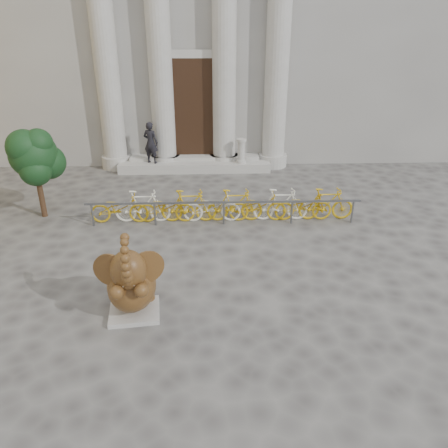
{
  "coord_description": "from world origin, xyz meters",
  "views": [
    {
      "loc": [
        0.6,
        -7.57,
        5.52
      ],
      "look_at": [
        0.92,
        1.82,
        1.1
      ],
      "focal_mm": 35.0,
      "sensor_mm": 36.0,
      "label": 1
    }
  ],
  "objects_px": {
    "tree": "(34,156)",
    "pedestrian": "(151,143)",
    "elephant_statue": "(132,284)",
    "bike_rack": "(223,205)"
  },
  "relations": [
    {
      "from": "pedestrian",
      "to": "tree",
      "type": "bearing_deg",
      "value": 78.5
    },
    {
      "from": "bike_rack",
      "to": "tree",
      "type": "bearing_deg",
      "value": 174.61
    },
    {
      "from": "elephant_statue",
      "to": "bike_rack",
      "type": "bearing_deg",
      "value": 60.11
    },
    {
      "from": "tree",
      "to": "bike_rack",
      "type": "bearing_deg",
      "value": -5.39
    },
    {
      "from": "tree",
      "to": "pedestrian",
      "type": "bearing_deg",
      "value": 56.84
    },
    {
      "from": "tree",
      "to": "pedestrian",
      "type": "height_order",
      "value": "tree"
    },
    {
      "from": "elephant_statue",
      "to": "pedestrian",
      "type": "xyz_separation_m",
      "value": [
        -0.69,
        9.39,
        0.44
      ]
    },
    {
      "from": "tree",
      "to": "pedestrian",
      "type": "distance_m",
      "value": 5.19
    },
    {
      "from": "elephant_statue",
      "to": "tree",
      "type": "xyz_separation_m",
      "value": [
        -3.5,
        5.08,
        1.17
      ]
    },
    {
      "from": "tree",
      "to": "pedestrian",
      "type": "xyz_separation_m",
      "value": [
        2.81,
        4.3,
        -0.74
      ]
    }
  ]
}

